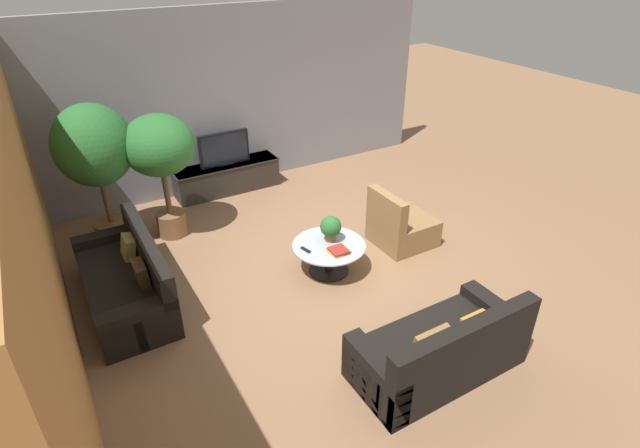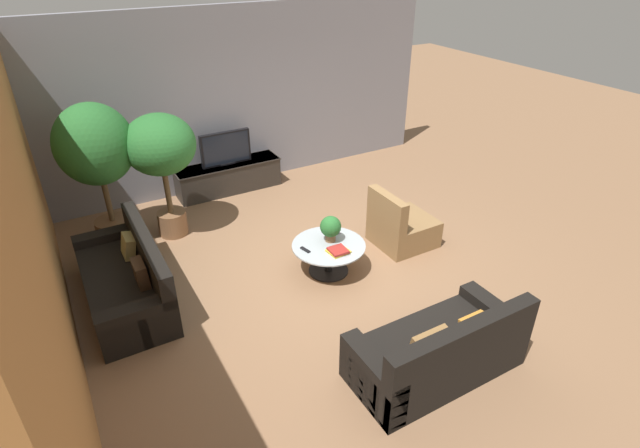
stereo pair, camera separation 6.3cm
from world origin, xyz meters
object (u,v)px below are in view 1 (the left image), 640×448
at_px(media_console, 227,177).
at_px(potted_plant_tabletop, 331,227).
at_px(potted_palm_tall, 95,152).
at_px(coffee_table, 329,253).
at_px(armchair_wicker, 400,227).
at_px(television, 224,149).
at_px(couch_near_entry, 440,350).
at_px(couch_by_wall, 127,282).
at_px(potted_palm_corner, 160,151).

bearing_deg(media_console, potted_plant_tabletop, -83.42).
distance_m(potted_palm_tall, potted_plant_tabletop, 3.30).
relative_size(coffee_table, armchair_wicker, 1.12).
xyz_separation_m(media_console, television, (0.00, -0.00, 0.52)).
xyz_separation_m(media_console, couch_near_entry, (0.31, -5.08, 0.02)).
bearing_deg(couch_by_wall, potted_plant_tabletop, 76.29).
height_order(television, couch_near_entry, television).
height_order(television, potted_palm_tall, potted_palm_tall).
bearing_deg(coffee_table, armchair_wicker, 3.56).
bearing_deg(couch_near_entry, couch_by_wall, -48.33).
bearing_deg(couch_near_entry, potted_palm_corner, -69.10).
bearing_deg(potted_palm_corner, armchair_wicker, -34.83).
relative_size(armchair_wicker, potted_palm_corner, 0.47).
relative_size(potted_palm_corner, potted_plant_tabletop, 5.21).
bearing_deg(potted_plant_tabletop, potted_palm_tall, 138.14).
distance_m(coffee_table, couch_by_wall, 2.52).
relative_size(couch_by_wall, potted_palm_tall, 0.95).
distance_m(couch_by_wall, armchair_wicker, 3.73).
relative_size(television, couch_near_entry, 0.49).
bearing_deg(television, couch_near_entry, -86.54).
distance_m(media_console, potted_palm_tall, 2.47).
bearing_deg(couch_near_entry, coffee_table, -88.80).
distance_m(media_console, television, 0.52).
distance_m(potted_palm_corner, potted_plant_tabletop, 2.60).
height_order(media_console, potted_palm_tall, potted_palm_tall).
bearing_deg(couch_near_entry, potted_palm_tall, -61.29).
height_order(television, potted_palm_corner, potted_palm_corner).
height_order(coffee_table, potted_palm_corner, potted_palm_corner).
xyz_separation_m(television, potted_palm_tall, (-2.05, -0.77, 0.62)).
relative_size(couch_near_entry, potted_plant_tabletop, 4.98).
relative_size(media_console, couch_near_entry, 1.03).
bearing_deg(television, coffee_table, -84.96).
height_order(armchair_wicker, potted_plant_tabletop, armchair_wicker).
relative_size(media_console, couch_by_wall, 0.93).
distance_m(television, couch_near_entry, 5.11).
distance_m(armchair_wicker, potted_palm_tall, 4.31).
height_order(coffee_table, couch_near_entry, couch_near_entry).
distance_m(television, potted_palm_tall, 2.28).
xyz_separation_m(coffee_table, potted_plant_tabletop, (0.07, 0.08, 0.33)).
relative_size(coffee_table, potted_palm_tall, 0.47).
height_order(armchair_wicker, potted_palm_tall, potted_palm_tall).
bearing_deg(potted_palm_tall, potted_plant_tabletop, -41.86).
bearing_deg(television, armchair_wicker, -62.44).
xyz_separation_m(media_console, potted_palm_corner, (-1.26, -0.98, 1.06)).
bearing_deg(potted_palm_corner, potted_palm_tall, 165.28).
xyz_separation_m(coffee_table, potted_palm_corner, (-1.52, 2.01, 1.04)).
height_order(television, armchair_wicker, television).
distance_m(couch_by_wall, potted_plant_tabletop, 2.60).
height_order(armchair_wicker, potted_palm_corner, potted_palm_corner).
bearing_deg(coffee_table, couch_near_entry, -88.80).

